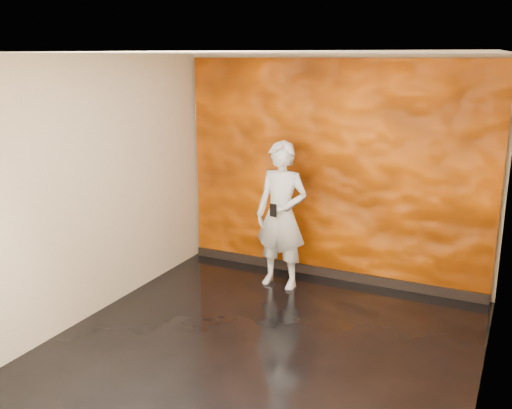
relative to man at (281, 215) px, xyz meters
name	(u,v)px	position (x,y,z in m)	size (l,w,h in m)	color
room	(267,207)	(0.45, -1.42, 0.50)	(4.02, 4.02, 2.81)	black
feature_wall	(333,172)	(0.45, 0.54, 0.48)	(3.90, 0.06, 2.75)	#EB6000
baseboard	(328,273)	(0.45, 0.50, -0.84)	(3.90, 0.04, 0.12)	black
man	(281,215)	(0.00, 0.00, 0.00)	(0.66, 0.43, 1.81)	#ABB1BC
phone	(273,210)	(0.00, -0.24, 0.12)	(0.08, 0.02, 0.16)	black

